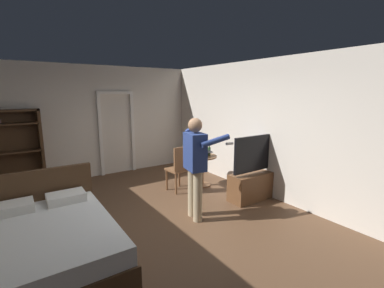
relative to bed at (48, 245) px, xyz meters
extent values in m
plane|color=brown|center=(1.58, 0.20, -0.30)|extent=(7.05, 7.05, 0.00)
cube|color=silver|center=(1.58, 3.46, 1.07)|extent=(5.12, 0.12, 2.75)
cube|color=silver|center=(4.08, 0.20, 1.07)|extent=(0.12, 6.65, 2.75)
cube|color=white|center=(1.60, 3.38, 0.72)|extent=(0.08, 0.08, 2.05)
cube|color=white|center=(2.45, 3.38, 0.72)|extent=(0.08, 0.08, 2.05)
cube|color=white|center=(2.03, 3.38, 1.79)|extent=(0.93, 0.08, 0.08)
cube|color=#4C331E|center=(0.00, -0.08, -0.13)|extent=(1.48, 1.98, 0.35)
cube|color=white|center=(0.00, -0.08, 0.16)|extent=(1.42, 1.92, 0.22)
cube|color=#4C331E|center=(0.00, 0.87, 0.21)|extent=(1.48, 0.08, 1.02)
cube|color=white|center=(-0.32, 0.61, 0.33)|extent=(0.50, 0.34, 0.12)
cube|color=white|center=(0.32, 0.61, 0.33)|extent=(0.50, 0.34, 0.12)
cube|color=#4C331E|center=(0.28, 3.20, 0.58)|extent=(0.06, 0.32, 1.76)
cube|color=#4C331E|center=(-0.21, 3.20, 1.43)|extent=(1.05, 0.32, 0.04)
cube|color=#4C331E|center=(-0.21, 3.35, 0.58)|extent=(1.05, 0.02, 1.76)
cube|color=#4C331E|center=(-0.21, 3.20, -0.01)|extent=(0.99, 0.32, 0.03)
cube|color=#4C331E|center=(-0.21, 3.20, 0.58)|extent=(0.99, 0.32, 0.03)
cube|color=#4C331E|center=(-0.21, 3.20, 1.16)|extent=(0.99, 0.32, 0.03)
cylinder|color=brown|center=(-0.41, 3.20, 1.22)|extent=(0.05, 0.05, 0.09)
cube|color=brown|center=(3.72, 0.13, -0.04)|extent=(1.17, 0.40, 0.54)
cube|color=black|center=(3.72, 0.11, 0.63)|extent=(1.20, 0.05, 0.70)
cube|color=#2D54AE|center=(3.72, 0.14, 0.63)|extent=(1.14, 0.01, 0.64)
cylinder|color=brown|center=(3.26, 1.32, 0.03)|extent=(0.08, 0.08, 0.67)
cylinder|color=brown|center=(3.26, 1.32, -0.29)|extent=(0.40, 0.40, 0.03)
cylinder|color=brown|center=(3.26, 1.32, 0.38)|extent=(0.66, 0.66, 0.03)
cube|color=black|center=(3.23, 1.32, 0.41)|extent=(0.35, 0.27, 0.02)
cube|color=black|center=(3.25, 1.20, 0.52)|extent=(0.35, 0.25, 0.07)
cube|color=#1B3A4E|center=(3.25, 1.21, 0.52)|extent=(0.31, 0.21, 0.05)
cylinder|color=#2E4F29|center=(3.40, 1.24, 0.49)|extent=(0.06, 0.06, 0.19)
cylinder|color=#2E4F29|center=(3.40, 1.24, 0.61)|extent=(0.03, 0.03, 0.05)
cylinder|color=brown|center=(2.80, 1.56, -0.08)|extent=(0.04, 0.04, 0.45)
cylinder|color=brown|center=(2.46, 1.53, -0.08)|extent=(0.04, 0.04, 0.45)
cylinder|color=brown|center=(2.83, 1.22, -0.08)|extent=(0.04, 0.04, 0.45)
cylinder|color=brown|center=(2.49, 1.19, -0.08)|extent=(0.04, 0.04, 0.45)
cube|color=brown|center=(2.64, 1.37, 0.17)|extent=(0.46, 0.46, 0.04)
cube|color=brown|center=(2.66, 1.21, 0.44)|extent=(0.42, 0.08, 0.50)
cylinder|color=tan|center=(2.23, 0.20, 0.12)|extent=(0.15, 0.15, 0.86)
cylinder|color=tan|center=(2.19, -0.03, 0.12)|extent=(0.15, 0.15, 0.86)
cube|color=navy|center=(2.21, 0.09, 0.85)|extent=(0.33, 0.45, 0.61)
sphere|color=#936B4C|center=(2.21, 0.09, 1.29)|extent=(0.23, 0.23, 0.23)
cylinder|color=navy|center=(2.34, 0.29, 0.97)|extent=(0.35, 0.15, 0.49)
cylinder|color=navy|center=(2.40, -0.19, 1.05)|extent=(0.50, 0.18, 0.20)
cube|color=white|center=(2.64, -0.26, 0.99)|extent=(0.12, 0.06, 0.04)
cube|color=black|center=(0.30, 2.04, -0.15)|extent=(0.60, 0.46, 0.30)
camera|label=1|loc=(-0.21, -3.39, 1.81)|focal=25.02mm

